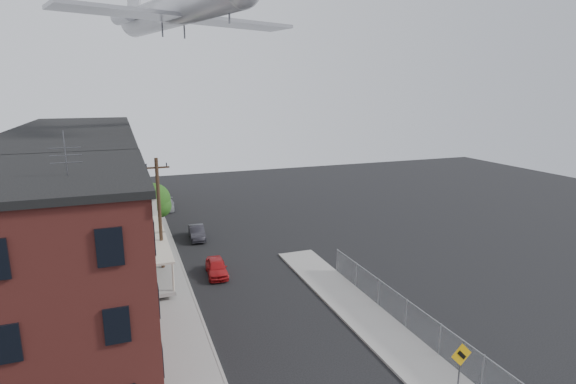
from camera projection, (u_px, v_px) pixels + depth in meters
name	position (u px, v px, depth m)	size (l,w,h in m)	color
sidewalk_left	(158.00, 249.00, 39.50)	(3.00, 62.00, 0.12)	gray
sidewalk_right	(374.00, 324.00, 26.81)	(3.00, 26.00, 0.12)	gray
curb_left	(175.00, 247.00, 40.00)	(0.15, 62.00, 0.14)	gray
curb_right	(353.00, 329.00, 26.31)	(0.15, 26.00, 0.14)	gray
corner_building	(36.00, 281.00, 20.63)	(10.31, 12.30, 12.15)	#391512
row_house_a	(61.00, 225.00, 29.33)	(11.98, 7.00, 10.30)	slate
row_house_b	(71.00, 201.00, 35.72)	(11.98, 7.00, 10.30)	gray
row_house_c	(78.00, 184.00, 42.12)	(11.98, 7.00, 10.30)	slate
row_house_d	(83.00, 172.00, 48.51)	(11.98, 7.00, 10.30)	gray
row_house_e	(87.00, 162.00, 54.91)	(11.98, 7.00, 10.30)	slate
chainlink_fence	(406.00, 313.00, 26.20)	(0.06, 18.06, 1.90)	gray
warning_sign	(460.00, 362.00, 20.02)	(1.10, 0.11, 2.80)	#515156
utility_pole	(160.00, 216.00, 32.97)	(1.80, 0.26, 9.00)	black
street_tree	(155.00, 201.00, 42.42)	(3.22, 3.20, 5.20)	black
car_near	(217.00, 267.00, 33.96)	(1.49, 3.69, 1.26)	#B21719
car_mid	(197.00, 232.00, 42.28)	(1.33, 3.81, 1.25)	black
car_far	(167.00, 205.00, 52.71)	(1.57, 3.86, 1.12)	gray
airplane	(174.00, 10.00, 40.07)	(21.45, 24.54, 7.11)	#BABABE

